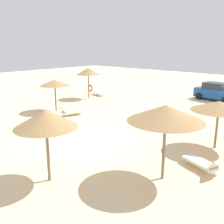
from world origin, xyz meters
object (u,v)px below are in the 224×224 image
parasol_5 (46,119)px  parked_car (216,92)px  parasol_1 (88,72)px  parasol_4 (166,113)px  parasol_2 (219,106)px  lounger_0 (71,111)px  parasol_0 (55,83)px  lounger_4 (204,163)px  lounger_1 (98,92)px

parasol_5 → parked_car: bearing=92.9°
parasol_1 → parked_car: parasol_1 is taller
parasol_1 → parasol_4: parasol_1 is taller
parasol_2 → parked_car: size_ratio=0.67×
parasol_4 → lounger_0: 11.19m
parasol_0 → parasol_5: bearing=-37.3°
parked_car → parasol_0: bearing=-121.8°
parasol_2 → parasol_1: bearing=162.9°
lounger_4 → lounger_0: bearing=170.8°
parasol_1 → lounger_0: 7.09m
parasol_4 → parasol_5: (-3.26, -3.15, -0.18)m
parasol_2 → lounger_4: (0.59, -2.83, -1.93)m
lounger_0 → lounger_1: bearing=120.9°
parasol_2 → parasol_4: parasol_4 is taller
parasol_2 → parasol_4: 4.68m
parasol_5 → lounger_4: parasol_5 is taller
parked_car → lounger_0: bearing=-114.6°
parasol_5 → parked_car: size_ratio=0.69×
parasol_2 → parked_car: parasol_2 is taller
parasol_5 → lounger_0: (-7.04, 6.78, -2.22)m
parasol_2 → parasol_5: (-3.59, -7.79, 0.29)m
parasol_2 → lounger_4: size_ratio=1.44×
parasol_1 → lounger_0: bearing=-54.8°
lounger_1 → lounger_4: bearing=-30.3°
parasol_1 → parasol_5: 16.39m
parasol_1 → lounger_0: parasol_1 is taller
parasol_0 → parked_car: (8.07, 13.04, -1.49)m
parasol_4 → parked_car: size_ratio=0.73×
parasol_1 → parasol_4: size_ratio=1.01×
parasol_2 → parasol_4: (-0.33, -4.64, 0.47)m
parasol_1 → lounger_0: (3.86, -5.46, -2.37)m
parasol_0 → parasol_5: parasol_5 is taller
parasol_5 → parasol_1: bearing=131.7°
lounger_0 → lounger_4: bearing=-9.2°
lounger_0 → lounger_1: size_ratio=1.01×
lounger_4 → parked_car: size_ratio=0.47×
parasol_2 → parasol_4: bearing=-94.1°
parasol_1 → parasol_5: bearing=-48.3°
parked_car → lounger_1: bearing=-150.6°
parasol_0 → lounger_1: parasol_0 is taller
parasol_2 → parasol_5: bearing=-114.7°
lounger_4 → parked_car: (-5.20, 14.99, 0.50)m
parasol_2 → lounger_1: size_ratio=1.44×
parasol_0 → lounger_4: bearing=-8.4°
parasol_1 → parasol_2: 15.16m
lounger_0 → parked_car: 14.49m
lounger_1 → parked_car: parked_car is taller
parasol_4 → parasol_5: bearing=-136.0°
lounger_1 → parasol_5: bearing=-51.0°
parasol_4 → parasol_1: bearing=147.3°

